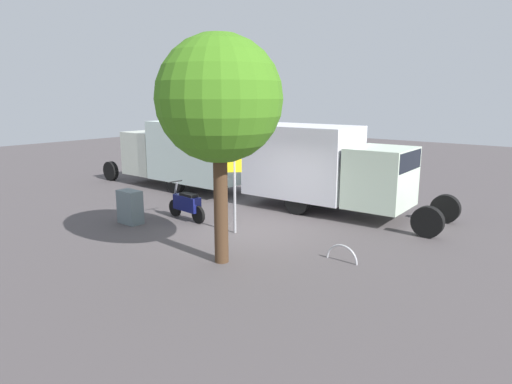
# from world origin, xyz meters

# --- Properties ---
(ground_plane) EXTENTS (60.00, 60.00, 0.00)m
(ground_plane) POSITION_xyz_m (0.00, 0.00, 0.00)
(ground_plane) COLOR #4D4749
(box_truck_near) EXTENTS (7.12, 2.43, 2.93)m
(box_truck_near) POSITION_xyz_m (-0.33, -3.39, 1.61)
(box_truck_near) COLOR black
(box_truck_near) RESTS_ON ground
(box_truck_far) EXTENTS (7.49, 2.23, 2.89)m
(box_truck_far) POSITION_xyz_m (6.52, -3.10, 1.60)
(box_truck_far) COLOR black
(box_truck_far) RESTS_ON ground
(motorcycle) EXTENTS (1.81, 0.57, 1.20)m
(motorcycle) POSITION_xyz_m (2.58, 0.40, 0.52)
(motorcycle) COLOR black
(motorcycle) RESTS_ON ground
(stop_sign) EXTENTS (0.71, 0.33, 3.05)m
(stop_sign) POSITION_xyz_m (0.43, 0.51, 2.03)
(stop_sign) COLOR #9E9EA3
(stop_sign) RESTS_ON ground
(street_tree) EXTENTS (2.90, 2.90, 5.33)m
(street_tree) POSITION_xyz_m (-0.88, 2.49, 3.85)
(street_tree) COLOR #47301E
(street_tree) RESTS_ON ground
(utility_cabinet) EXTENTS (0.79, 0.48, 1.05)m
(utility_cabinet) POSITION_xyz_m (3.67, 1.78, 0.53)
(utility_cabinet) COLOR slate
(utility_cabinet) RESTS_ON ground
(bike_rack_hoop) EXTENTS (0.85, 0.06, 0.85)m
(bike_rack_hoop) POSITION_xyz_m (-3.15, 0.64, 0.00)
(bike_rack_hoop) COLOR #B7B7BC
(bike_rack_hoop) RESTS_ON ground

